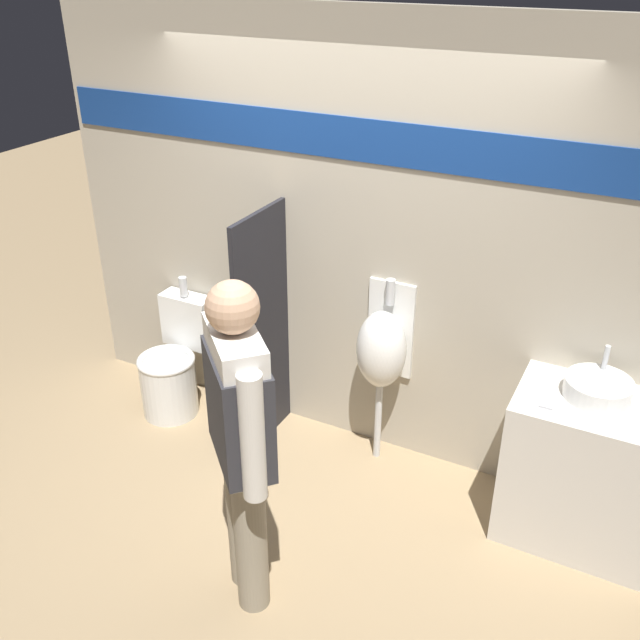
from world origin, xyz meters
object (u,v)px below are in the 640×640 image
at_px(cell_phone, 548,401).
at_px(toilet, 174,368).
at_px(person_in_vest, 240,429).
at_px(urinal_near_counter, 382,349).
at_px(sink_basin, 598,388).

distance_m(cell_phone, toilet, 2.58).
bearing_deg(person_in_vest, cell_phone, -93.73).
distance_m(urinal_near_counter, toilet, 1.58).
bearing_deg(urinal_near_counter, toilet, -173.75).
bearing_deg(urinal_near_counter, cell_phone, -13.57).
height_order(cell_phone, toilet, toilet).
distance_m(cell_phone, person_in_vest, 1.59).
relative_size(cell_phone, person_in_vest, 0.08).
bearing_deg(person_in_vest, toilet, 3.48).
relative_size(sink_basin, urinal_near_counter, 0.28).
bearing_deg(sink_basin, urinal_near_counter, 176.24).
distance_m(sink_basin, urinal_near_counter, 1.25).
distance_m(toilet, person_in_vest, 1.90).
distance_m(urinal_near_counter, person_in_vest, 1.34).
height_order(sink_basin, person_in_vest, person_in_vest).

